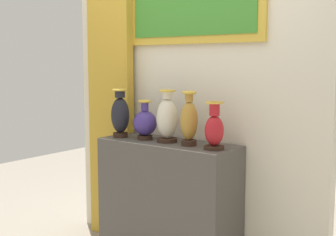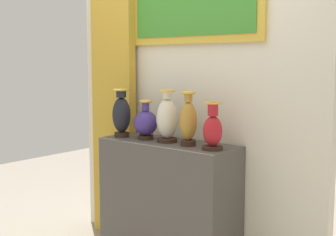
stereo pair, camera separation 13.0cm
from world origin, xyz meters
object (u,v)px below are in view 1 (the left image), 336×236
Objects in this scene: vase_indigo at (145,123)px; vase_ochre at (189,121)px; vase_onyx at (120,115)px; vase_crimson at (214,129)px; vase_ivory at (167,119)px.

vase_ochre is (0.42, -0.01, 0.05)m from vase_indigo.
vase_ochre is at bearing -1.55° from vase_indigo.
vase_ochre reaches higher than vase_indigo.
vase_onyx reaches higher than vase_indigo.
vase_crimson is at bearing 0.99° from vase_onyx.
vase_ochre reaches higher than vase_crimson.
vase_indigo is 0.78× the size of vase_ochre.
vase_indigo is at bearing 178.45° from vase_ochre.
vase_onyx is 0.98× the size of vase_ochre.
vase_ochre is 0.22m from vase_crimson.
vase_crimson is at bearing -3.51° from vase_ochre.
vase_crimson is (0.44, -0.03, -0.04)m from vase_ivory.
vase_ivory is (0.43, 0.05, -0.01)m from vase_onyx.
vase_indigo is 0.93× the size of vase_crimson.
vase_ochre is at bearing -5.35° from vase_ivory.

